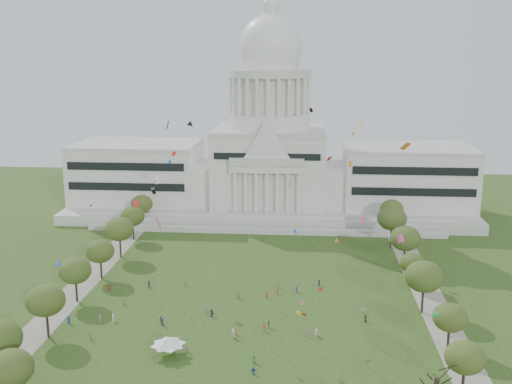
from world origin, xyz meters
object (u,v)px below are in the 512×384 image
Objects in this scene: capitol at (270,158)px; person_0 at (365,318)px; big_bare_tree at (437,375)px; event_tent at (168,341)px.

capitol reaches higher than person_0.
capitol reaches higher than big_bare_tree.
capitol is at bearing 83.21° from event_tent.
big_bare_tree is 7.11× the size of person_0.
person_0 is (29.51, -102.66, -21.39)m from capitol.
event_tent is 48.45m from person_0.
person_0 is at bearing 102.31° from big_bare_tree.
big_bare_tree reaches higher than event_tent.
big_bare_tree is (38.00, -141.59, -13.62)m from capitol.
capitol reaches higher than event_tent.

